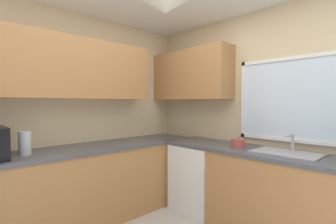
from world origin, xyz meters
TOP-DOWN VIEW (x-y plane):
  - room_shell at (-0.76, 0.48)m, footprint 3.57×3.43m
  - counter_run_left at (-1.41, 0.00)m, footprint 0.65×3.04m
  - counter_run_back at (0.21, 1.34)m, footprint 2.66×0.65m
  - dishwasher at (-0.75, 1.31)m, footprint 0.60×0.60m
  - kettle at (-1.39, -0.57)m, footprint 0.11×0.11m
  - sink_assembly at (0.33, 1.35)m, footprint 0.61×0.40m
  - bowl at (-0.21, 1.34)m, footprint 0.16×0.16m

SIDE VIEW (x-z plane):
  - dishwasher at x=-0.75m, z-range 0.00..0.85m
  - counter_run_left at x=-1.41m, z-range 0.00..0.89m
  - counter_run_back at x=0.21m, z-range 0.00..0.89m
  - sink_assembly at x=0.33m, z-range 0.81..1.00m
  - bowl at x=-0.21m, z-range 0.89..0.98m
  - kettle at x=-1.39m, z-range 0.89..1.13m
  - room_shell at x=-0.76m, z-range 0.50..3.08m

